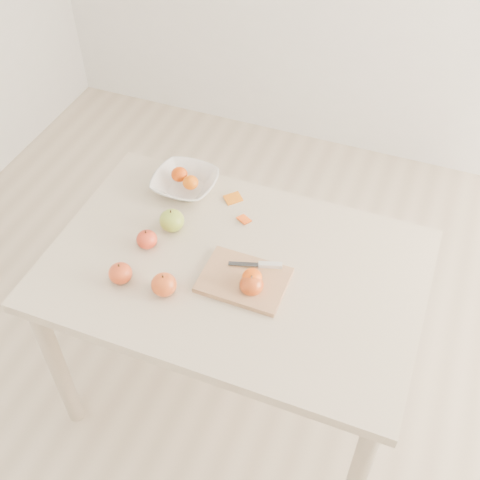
% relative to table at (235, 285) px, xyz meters
% --- Properties ---
extents(ground, '(3.50, 3.50, 0.00)m').
position_rel_table_xyz_m(ground, '(0.00, 0.00, -0.65)').
color(ground, '#C6B293').
rests_on(ground, ground).
extents(room_walls, '(3.50, 3.50, 3.50)m').
position_rel_table_xyz_m(room_walls, '(0.04, 0.00, 0.96)').
color(room_walls, white).
rests_on(room_walls, ground).
extents(table, '(1.20, 0.80, 0.75)m').
position_rel_table_xyz_m(table, '(0.00, 0.00, 0.00)').
color(table, beige).
rests_on(table, ground).
extents(cutting_board, '(0.27, 0.20, 0.02)m').
position_rel_table_xyz_m(cutting_board, '(0.05, -0.05, 0.11)').
color(cutting_board, tan).
rests_on(cutting_board, table).
extents(board_tangerine, '(0.06, 0.06, 0.05)m').
position_rel_table_xyz_m(board_tangerine, '(0.08, -0.06, 0.14)').
color(board_tangerine, '#DC5607').
rests_on(board_tangerine, cutting_board).
extents(fruit_bowl, '(0.23, 0.23, 0.06)m').
position_rel_table_xyz_m(fruit_bowl, '(-0.30, 0.28, 0.13)').
color(fruit_bowl, white).
rests_on(fruit_bowl, table).
extents(bowl_tangerine_near, '(0.06, 0.06, 0.05)m').
position_rel_table_xyz_m(bowl_tangerine_near, '(-0.33, 0.29, 0.15)').
color(bowl_tangerine_near, '#D63D07').
rests_on(bowl_tangerine_near, fruit_bowl).
extents(bowl_tangerine_far, '(0.06, 0.06, 0.05)m').
position_rel_table_xyz_m(bowl_tangerine_far, '(-0.27, 0.27, 0.15)').
color(bowl_tangerine_far, '#E55B08').
rests_on(bowl_tangerine_far, fruit_bowl).
extents(orange_peel_a, '(0.07, 0.07, 0.01)m').
position_rel_table_xyz_m(orange_peel_a, '(-0.12, 0.29, 0.10)').
color(orange_peel_a, '#CA640E').
rests_on(orange_peel_a, table).
extents(orange_peel_b, '(0.06, 0.05, 0.01)m').
position_rel_table_xyz_m(orange_peel_b, '(-0.05, 0.21, 0.10)').
color(orange_peel_b, '#E85110').
rests_on(orange_peel_b, table).
extents(paring_knife, '(0.17, 0.07, 0.01)m').
position_rel_table_xyz_m(paring_knife, '(0.10, 0.02, 0.12)').
color(paring_knife, silver).
rests_on(paring_knife, cutting_board).
extents(apple_green, '(0.08, 0.08, 0.08)m').
position_rel_table_xyz_m(apple_green, '(-0.26, 0.08, 0.14)').
color(apple_green, '#618916').
rests_on(apple_green, table).
extents(apple_red_b, '(0.07, 0.07, 0.06)m').
position_rel_table_xyz_m(apple_red_b, '(-0.30, -0.02, 0.13)').
color(apple_red_b, '#9C1005').
rests_on(apple_red_b, table).
extents(apple_red_c, '(0.08, 0.08, 0.07)m').
position_rel_table_xyz_m(apple_red_c, '(-0.16, -0.18, 0.13)').
color(apple_red_c, '#A1261D').
rests_on(apple_red_c, table).
extents(apple_red_e, '(0.07, 0.07, 0.07)m').
position_rel_table_xyz_m(apple_red_e, '(0.09, -0.08, 0.13)').
color(apple_red_e, maroon).
rests_on(apple_red_e, table).
extents(apple_red_d, '(0.07, 0.07, 0.07)m').
position_rel_table_xyz_m(apple_red_d, '(-0.31, -0.18, 0.13)').
color(apple_red_d, '#9D0307').
rests_on(apple_red_d, table).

